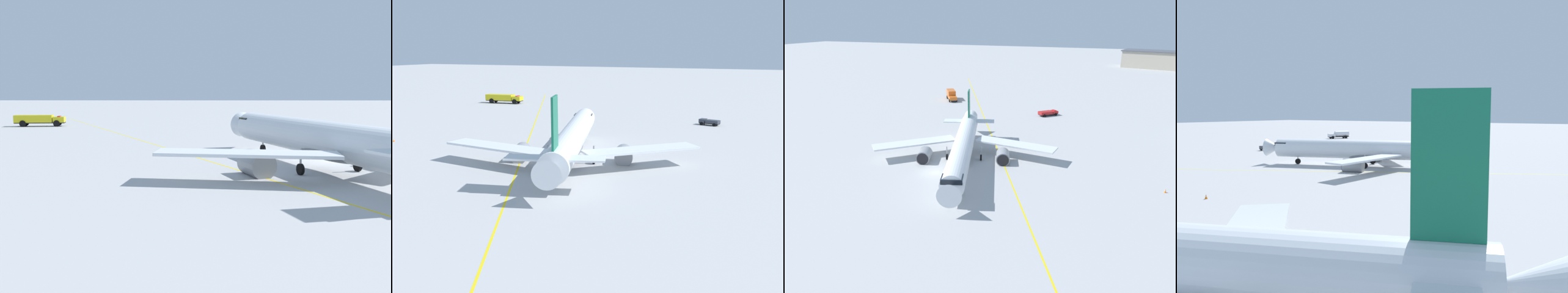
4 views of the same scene
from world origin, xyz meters
TOP-DOWN VIEW (x-y plane):
  - ground_plane at (0.00, 0.00)m, footprint 600.00×600.00m
  - airliner_main at (6.28, -2.83)m, footprint 39.35×33.28m
  - pushback_tug_truck at (-15.57, 40.03)m, footprint 4.94×3.92m
  - baggage_truck_truck at (-33.19, 9.96)m, footprint 2.66×4.36m
  - fuel_tanker_truck at (-44.47, 58.37)m, footprint 6.16×8.29m
  - taxiway_centreline at (11.57, -8.29)m, footprint 175.71×87.24m
  - safety_cone_near at (5.65, -36.71)m, footprint 0.36×0.36m

SIDE VIEW (x-z plane):
  - ground_plane at x=0.00m, z-range 0.00..0.00m
  - taxiway_centreline at x=11.57m, z-range 0.00..0.01m
  - safety_cone_near at x=5.65m, z-range 0.00..0.55m
  - baggage_truck_truck at x=-33.19m, z-range 0.10..1.32m
  - pushback_tug_truck at x=-15.57m, z-range 0.15..1.45m
  - fuel_tanker_truck at x=-44.47m, z-range 0.13..3.00m
  - airliner_main at x=6.28m, z-range -2.44..8.43m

